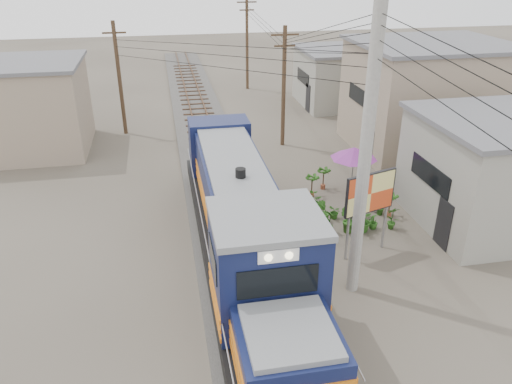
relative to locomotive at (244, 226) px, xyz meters
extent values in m
plane|color=#473F35|center=(0.00, -1.44, -1.80)|extent=(120.00, 120.00, 0.00)
cube|color=#595651|center=(0.00, 8.56, -1.72)|extent=(3.60, 70.00, 0.16)
cube|color=#51331E|center=(-0.54, 8.56, -1.54)|extent=(0.08, 70.00, 0.12)
cube|color=#51331E|center=(0.54, 8.56, -1.54)|extent=(0.08, 70.00, 0.12)
cube|color=black|center=(0.00, 0.05, -1.01)|extent=(3.05, 16.81, 0.58)
cube|color=black|center=(0.00, -5.20, -1.33)|extent=(2.31, 3.36, 0.68)
cube|color=black|center=(0.00, 5.31, -1.33)|extent=(2.31, 3.36, 0.68)
cube|color=#11183E|center=(0.00, -6.46, -0.12)|extent=(2.50, 2.52, 1.58)
cube|color=#11183E|center=(0.00, -3.83, 0.72)|extent=(2.99, 2.73, 3.26)
cube|color=slate|center=(0.00, -3.83, 2.40)|extent=(3.05, 2.87, 0.19)
cube|color=black|center=(0.00, -5.21, 1.30)|extent=(2.13, 0.06, 0.84)
cube|color=white|center=(0.00, -5.22, 2.09)|extent=(1.05, 0.06, 0.37)
cube|color=#11183E|center=(0.00, 2.68, 0.30)|extent=(2.38, 10.30, 2.42)
cube|color=slate|center=(0.00, 2.68, 1.56)|extent=(2.13, 10.30, 0.19)
cube|color=orange|center=(0.00, 0.05, -0.43)|extent=(3.09, 16.81, 0.15)
cube|color=orange|center=(0.00, 0.05, -0.12)|extent=(3.09, 16.81, 0.15)
cube|color=orange|center=(0.00, 0.05, 0.20)|extent=(3.09, 16.81, 0.15)
cylinder|color=#9E9B93|center=(3.50, -1.94, 3.20)|extent=(0.40, 0.40, 10.00)
cylinder|color=#4C3826|center=(4.50, 12.56, 1.70)|extent=(0.24, 0.24, 7.00)
cube|color=#4C3826|center=(4.50, 12.56, 4.70)|extent=(1.60, 0.10, 0.10)
cube|color=#4C3826|center=(4.50, 12.56, 4.10)|extent=(1.20, 0.10, 0.10)
cylinder|color=#4C3826|center=(4.80, 26.56, 1.95)|extent=(0.24, 0.24, 7.50)
cube|color=#4C3826|center=(4.80, 26.56, 5.20)|extent=(1.60, 0.10, 0.10)
cube|color=#4C3826|center=(4.80, 26.56, 4.60)|extent=(1.20, 0.10, 0.10)
cylinder|color=#4C3826|center=(-5.00, 16.56, 1.70)|extent=(0.24, 0.24, 7.00)
cube|color=#4C3826|center=(-5.00, 16.56, 4.70)|extent=(1.60, 0.10, 0.10)
cube|color=#4C3826|center=(-5.00, 16.56, 4.10)|extent=(1.20, 0.10, 0.10)
cube|color=gray|center=(11.50, 1.56, 0.45)|extent=(7.00, 6.00, 4.50)
cube|color=black|center=(7.98, 1.56, 0.67)|extent=(0.05, 3.00, 0.90)
cube|color=gray|center=(12.50, 10.56, 1.20)|extent=(8.00, 7.00, 6.00)
cube|color=slate|center=(12.50, 10.56, 4.30)|extent=(8.40, 7.35, 0.20)
cube|color=black|center=(8.48, 10.56, 1.50)|extent=(0.05, 3.50, 0.90)
cube|color=gray|center=(11.00, 20.56, 0.20)|extent=(6.00, 6.00, 4.00)
cube|color=slate|center=(11.00, 20.56, 2.30)|extent=(6.30, 6.30, 0.20)
cube|color=black|center=(7.98, 20.56, 0.40)|extent=(0.05, 3.00, 0.90)
cube|color=gray|center=(-10.00, 14.56, 0.70)|extent=(6.00, 6.00, 5.00)
cube|color=slate|center=(-10.00, 14.56, 3.30)|extent=(6.30, 6.30, 0.20)
cylinder|color=#99999E|center=(3.92, -0.12, -0.54)|extent=(0.10, 0.10, 2.52)
cylinder|color=#99999E|center=(5.65, 0.43, -0.54)|extent=(0.10, 0.10, 2.52)
cube|color=black|center=(4.79, 0.15, 0.82)|extent=(2.15, 0.78, 1.61)
cube|color=#D6451C|center=(4.79, 0.13, 0.82)|extent=(2.04, 0.71, 1.51)
cylinder|color=black|center=(6.13, 5.21, -1.75)|extent=(0.44, 0.44, 0.10)
cylinder|color=#99999E|center=(6.13, 5.21, -0.69)|extent=(0.05, 0.05, 2.22)
cone|color=#7C2A7F|center=(6.13, 5.21, 0.37)|extent=(2.73, 2.73, 0.55)
imported|color=black|center=(6.58, 3.31, -1.01)|extent=(0.60, 0.41, 1.59)
imported|color=#275819|center=(3.95, 1.91, -1.27)|extent=(0.56, 0.67, 1.08)
imported|color=#275819|center=(4.70, 1.85, -1.24)|extent=(0.75, 0.79, 1.13)
imported|color=#275819|center=(5.37, 1.71, -1.28)|extent=(0.87, 0.99, 1.05)
imported|color=#275819|center=(5.88, 1.88, -1.46)|extent=(0.54, 0.54, 0.69)
imported|color=#275819|center=(6.66, 1.73, -1.27)|extent=(0.57, 0.39, 1.07)
imported|color=#275819|center=(3.95, 2.83, -1.31)|extent=(0.66, 0.59, 0.99)
imported|color=#275819|center=(4.56, 3.02, -1.49)|extent=(0.52, 0.59, 0.63)
imported|color=#275819|center=(5.20, 3.01, -1.36)|extent=(0.62, 0.62, 0.89)
imported|color=#275819|center=(5.84, 2.87, -1.41)|extent=(0.50, 0.47, 0.79)
imported|color=#275819|center=(6.65, 2.97, -1.41)|extent=(0.55, 0.54, 0.78)
imported|color=#275819|center=(3.90, 4.11, -1.41)|extent=(0.93, 0.92, 0.78)
camera|label=1|loc=(-2.52, -15.36, 8.91)|focal=35.00mm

